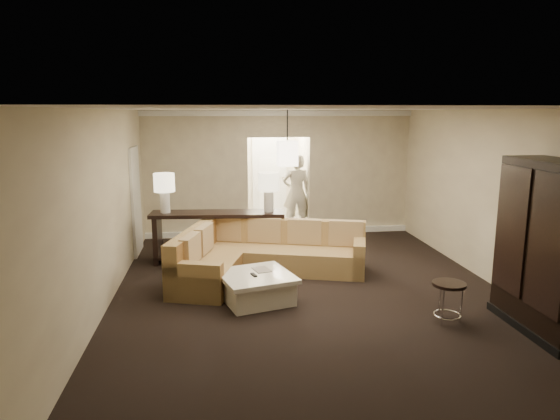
{
  "coord_description": "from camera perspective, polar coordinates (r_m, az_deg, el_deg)",
  "views": [
    {
      "loc": [
        -1.42,
        -7.07,
        2.76
      ],
      "look_at": [
        -0.34,
        1.2,
        1.11
      ],
      "focal_mm": 32.0,
      "sensor_mm": 36.0,
      "label": 1
    }
  ],
  "objects": [
    {
      "name": "ground",
      "position": [
        7.72,
        3.72,
        -9.81
      ],
      "size": [
        8.0,
        8.0,
        0.0
      ],
      "primitive_type": "plane",
      "color": "black",
      "rests_on": "ground"
    },
    {
      "name": "wall_back",
      "position": [
        11.24,
        -0.12,
        4.22
      ],
      "size": [
        6.0,
        0.04,
        2.8
      ],
      "primitive_type": "cube",
      "color": "beige",
      "rests_on": "ground"
    },
    {
      "name": "wall_front",
      "position": [
        3.64,
        16.45,
        -11.23
      ],
      "size": [
        6.0,
        0.04,
        2.8
      ],
      "primitive_type": "cube",
      "color": "beige",
      "rests_on": "ground"
    },
    {
      "name": "wall_left",
      "position": [
        7.37,
        -19.68,
        -0.13
      ],
      "size": [
        0.04,
        8.0,
        2.8
      ],
      "primitive_type": "cube",
      "color": "beige",
      "rests_on": "ground"
    },
    {
      "name": "wall_right",
      "position": [
        8.45,
        24.25,
        0.91
      ],
      "size": [
        0.04,
        8.0,
        2.8
      ],
      "primitive_type": "cube",
      "color": "beige",
      "rests_on": "ground"
    },
    {
      "name": "ceiling",
      "position": [
        7.21,
        4.01,
        11.46
      ],
      "size": [
        6.0,
        8.0,
        0.02
      ],
      "primitive_type": "cube",
      "color": "white",
      "rests_on": "wall_back"
    },
    {
      "name": "crown_molding",
      "position": [
        11.11,
        -0.09,
        11.01
      ],
      "size": [
        6.0,
        0.1,
        0.12
      ],
      "primitive_type": "cube",
      "color": "white",
      "rests_on": "wall_back"
    },
    {
      "name": "baseboard",
      "position": [
        11.43,
        -0.09,
        -2.49
      ],
      "size": [
        6.0,
        0.1,
        0.12
      ],
      "primitive_type": "cube",
      "color": "white",
      "rests_on": "ground"
    },
    {
      "name": "side_door",
      "position": [
        10.13,
        -16.13,
        1.01
      ],
      "size": [
        0.05,
        0.9,
        2.1
      ],
      "primitive_type": "cube",
      "color": "silver",
      "rests_on": "ground"
    },
    {
      "name": "foyer",
      "position": [
        12.57,
        -0.91,
        4.5
      ],
      "size": [
        1.44,
        2.02,
        2.8
      ],
      "color": "white",
      "rests_on": "ground"
    },
    {
      "name": "sectional_sofa",
      "position": [
        8.58,
        -2.55,
        -5.15
      ],
      "size": [
        3.45,
        2.49,
        0.88
      ],
      "rotation": [
        0.0,
        0.0,
        -0.29
      ],
      "color": "brown",
      "rests_on": "ground"
    },
    {
      "name": "coffee_table",
      "position": [
        7.48,
        -2.77,
        -8.76
      ],
      "size": [
        1.26,
        1.26,
        0.43
      ],
      "rotation": [
        0.0,
        0.0,
        0.28
      ],
      "color": "white",
      "rests_on": "ground"
    },
    {
      "name": "console_table",
      "position": [
        9.33,
        -7.11,
        -2.54
      ],
      "size": [
        2.48,
        0.74,
        0.95
      ],
      "rotation": [
        0.0,
        0.0,
        -0.08
      ],
      "color": "black",
      "rests_on": "ground"
    },
    {
      "name": "armoire",
      "position": [
        7.09,
        28.4,
        -4.19
      ],
      "size": [
        0.65,
        1.52,
        2.19
      ],
      "color": "black",
      "rests_on": "ground"
    },
    {
      "name": "drink_table",
      "position": [
        7.05,
        18.7,
        -9.07
      ],
      "size": [
        0.44,
        0.44,
        0.55
      ],
      "rotation": [
        0.0,
        0.0,
        -0.32
      ],
      "color": "black",
      "rests_on": "ground"
    },
    {
      "name": "table_lamp_left",
      "position": [
        9.28,
        -13.08,
        2.63
      ],
      "size": [
        0.38,
        0.38,
        0.72
      ],
      "color": "silver",
      "rests_on": "console_table"
    },
    {
      "name": "table_lamp_right",
      "position": [
        9.14,
        -1.31,
        2.79
      ],
      "size": [
        0.38,
        0.38,
        0.72
      ],
      "color": "silver",
      "rests_on": "console_table"
    },
    {
      "name": "pendant_light",
      "position": [
        9.9,
        0.84,
        6.49
      ],
      "size": [
        0.38,
        0.38,
        1.09
      ],
      "color": "black",
      "rests_on": "ceiling"
    },
    {
      "name": "person",
      "position": [
        11.65,
        1.89,
        2.46
      ],
      "size": [
        0.73,
        0.49,
        1.99
      ],
      "primitive_type": "imported",
      "rotation": [
        0.0,
        0.0,
        3.15
      ],
      "color": "beige",
      "rests_on": "ground"
    }
  ]
}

